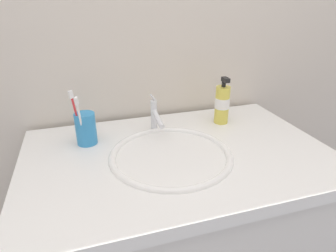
{
  "coord_description": "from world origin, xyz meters",
  "views": [
    {
      "loc": [
        -0.28,
        -0.77,
        1.34
      ],
      "look_at": [
        -0.03,
        0.01,
        0.96
      ],
      "focal_mm": 31.05,
      "sensor_mm": 36.0,
      "label": 1
    }
  ],
  "objects_px": {
    "faucet": "(155,116)",
    "toothbrush_white": "(80,119)",
    "soap_dispenser": "(222,104)",
    "toothbrush_cup": "(86,129)",
    "toothbrush_red": "(76,115)"
  },
  "relations": [
    {
      "from": "faucet",
      "to": "toothbrush_white",
      "type": "xyz_separation_m",
      "value": [
        -0.26,
        -0.05,
        0.04
      ]
    },
    {
      "from": "faucet",
      "to": "soap_dispenser",
      "type": "xyz_separation_m",
      "value": [
        0.27,
        0.0,
        0.02
      ]
    },
    {
      "from": "toothbrush_cup",
      "to": "soap_dispenser",
      "type": "distance_m",
      "value": 0.52
    },
    {
      "from": "toothbrush_white",
      "to": "soap_dispenser",
      "type": "bearing_deg",
      "value": 5.95
    },
    {
      "from": "faucet",
      "to": "toothbrush_red",
      "type": "height_order",
      "value": "toothbrush_red"
    },
    {
      "from": "faucet",
      "to": "toothbrush_cup",
      "type": "xyz_separation_m",
      "value": [
        -0.25,
        -0.02,
        -0.01
      ]
    },
    {
      "from": "faucet",
      "to": "soap_dispenser",
      "type": "height_order",
      "value": "soap_dispenser"
    },
    {
      "from": "soap_dispenser",
      "to": "toothbrush_white",
      "type": "bearing_deg",
      "value": -174.05
    },
    {
      "from": "toothbrush_red",
      "to": "toothbrush_white",
      "type": "relative_size",
      "value": 1.07
    },
    {
      "from": "faucet",
      "to": "toothbrush_cup",
      "type": "bearing_deg",
      "value": -175.09
    },
    {
      "from": "faucet",
      "to": "toothbrush_white",
      "type": "distance_m",
      "value": 0.27
    },
    {
      "from": "toothbrush_cup",
      "to": "toothbrush_white",
      "type": "relative_size",
      "value": 0.62
    },
    {
      "from": "faucet",
      "to": "toothbrush_red",
      "type": "relative_size",
      "value": 0.78
    },
    {
      "from": "soap_dispenser",
      "to": "toothbrush_cup",
      "type": "bearing_deg",
      "value": -177.45
    },
    {
      "from": "faucet",
      "to": "toothbrush_red",
      "type": "distance_m",
      "value": 0.28
    }
  ]
}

